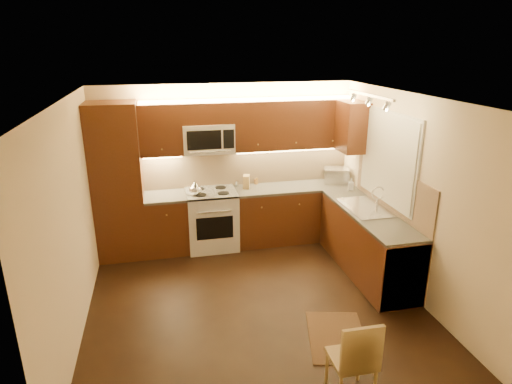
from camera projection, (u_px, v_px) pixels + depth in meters
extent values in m
cube|color=black|center=(254.00, 301.00, 5.47)|extent=(4.00, 4.00, 0.01)
cube|color=beige|center=(254.00, 99.00, 4.66)|extent=(4.00, 4.00, 0.01)
cube|color=beige|center=(227.00, 164.00, 6.91)|extent=(4.00, 0.01, 2.50)
cube|color=beige|center=(312.00, 302.00, 3.22)|extent=(4.00, 0.01, 2.50)
cube|color=beige|center=(71.00, 223.00, 4.65)|extent=(0.01, 4.00, 2.50)
cube|color=beige|center=(409.00, 195.00, 5.48)|extent=(0.01, 4.00, 2.50)
cube|color=#43210E|center=(118.00, 182.00, 6.32)|extent=(0.70, 0.60, 2.30)
cube|color=#43210E|center=(167.00, 224.00, 6.69)|extent=(0.62, 0.60, 0.86)
cube|color=#353331|center=(165.00, 197.00, 6.55)|extent=(0.62, 0.60, 0.04)
cube|color=#43210E|center=(294.00, 213.00, 7.12)|extent=(1.92, 0.60, 0.86)
cube|color=#353331|center=(294.00, 187.00, 6.97)|extent=(1.92, 0.60, 0.04)
cube|color=#43210E|center=(367.00, 243.00, 6.05)|extent=(0.60, 2.00, 0.86)
cube|color=#353331|center=(370.00, 213.00, 5.91)|extent=(0.60, 2.00, 0.04)
cube|color=silver|center=(393.00, 267.00, 5.41)|extent=(0.58, 0.60, 0.84)
cube|color=tan|center=(248.00, 166.00, 6.99)|extent=(3.30, 0.02, 0.60)
cube|color=tan|center=(392.00, 189.00, 5.87)|extent=(0.02, 2.00, 0.60)
cube|color=#43210E|center=(160.00, 129.00, 6.34)|extent=(0.62, 0.35, 0.75)
cube|color=#43210E|center=(294.00, 124.00, 6.76)|extent=(1.92, 0.35, 0.75)
cube|color=#43210E|center=(207.00, 113.00, 6.41)|extent=(0.76, 0.35, 0.31)
cube|color=#43210E|center=(352.00, 127.00, 6.54)|extent=(0.35, 0.50, 0.75)
cube|color=silver|center=(389.00, 158.00, 5.87)|extent=(0.03, 1.44, 1.24)
cube|color=silver|center=(387.00, 158.00, 5.87)|extent=(0.02, 1.36, 1.16)
cube|color=silver|center=(369.00, 95.00, 5.37)|extent=(0.04, 1.20, 0.03)
cube|color=silver|center=(336.00, 175.00, 7.12)|extent=(0.47, 0.40, 0.24)
cube|color=tan|center=(246.00, 182.00, 6.84)|extent=(0.13, 0.17, 0.21)
cylinder|color=silver|center=(237.00, 184.00, 6.92)|extent=(0.05, 0.05, 0.09)
cylinder|color=olive|center=(257.00, 181.00, 7.05)|extent=(0.05, 0.05, 0.10)
cylinder|color=silver|center=(237.00, 184.00, 6.92)|extent=(0.05, 0.05, 0.08)
cylinder|color=brown|center=(256.00, 182.00, 7.05)|extent=(0.06, 0.06, 0.08)
imported|color=silver|center=(351.00, 184.00, 6.77)|extent=(0.10, 0.11, 0.18)
cube|color=black|center=(337.00, 337.00, 4.79)|extent=(0.81, 1.03, 0.01)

